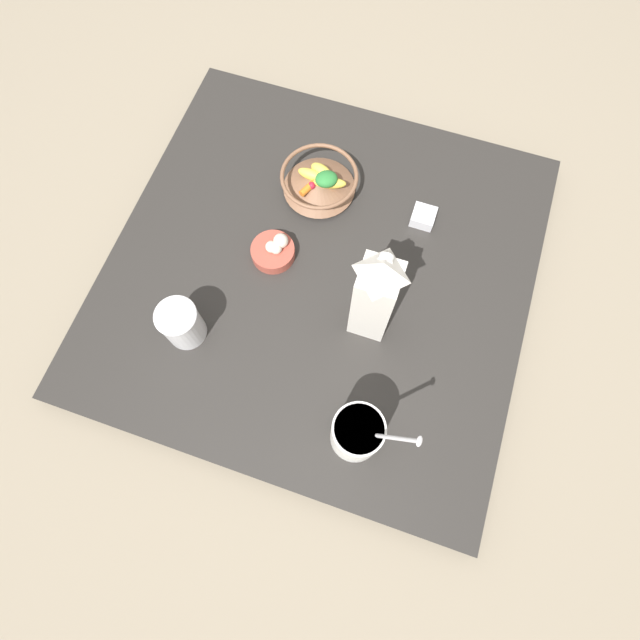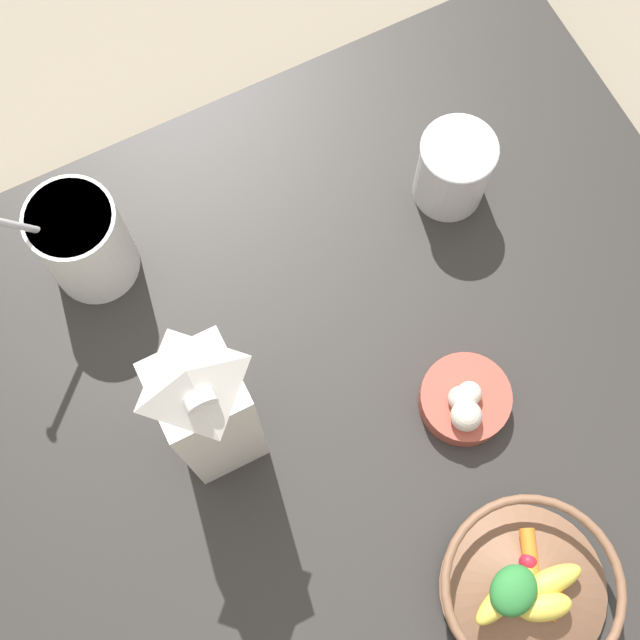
% 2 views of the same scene
% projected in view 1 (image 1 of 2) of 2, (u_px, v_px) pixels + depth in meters
% --- Properties ---
extents(ground_plane, '(6.00, 6.00, 0.00)m').
position_uv_depth(ground_plane, '(320.00, 277.00, 1.23)').
color(ground_plane, gray).
extents(countertop, '(0.99, 0.99, 0.05)m').
position_uv_depth(countertop, '(320.00, 273.00, 1.21)').
color(countertop, '#2D2B28').
rests_on(countertop, ground_plane).
extents(fruit_bowl, '(0.19, 0.19, 0.08)m').
position_uv_depth(fruit_bowl, '(320.00, 181.00, 1.23)').
color(fruit_bowl, brown).
rests_on(fruit_bowl, countertop).
extents(milk_carton, '(0.08, 0.08, 0.30)m').
position_uv_depth(milk_carton, '(375.00, 296.00, 1.01)').
color(milk_carton, silver).
rests_on(milk_carton, countertop).
extents(yogurt_tub, '(0.15, 0.10, 0.25)m').
position_uv_depth(yogurt_tub, '(357.00, 433.00, 0.98)').
color(yogurt_tub, white).
rests_on(yogurt_tub, countertop).
extents(drinking_cup, '(0.09, 0.09, 0.11)m').
position_uv_depth(drinking_cup, '(181.00, 323.00, 1.08)').
color(drinking_cup, white).
rests_on(drinking_cup, countertop).
extents(spice_jar, '(0.06, 0.06, 0.03)m').
position_uv_depth(spice_jar, '(423.00, 217.00, 1.22)').
color(spice_jar, silver).
rests_on(spice_jar, countertop).
extents(garlic_bowl, '(0.10, 0.10, 0.06)m').
position_uv_depth(garlic_bowl, '(274.00, 249.00, 1.18)').
color(garlic_bowl, '#B24C3D').
rests_on(garlic_bowl, countertop).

